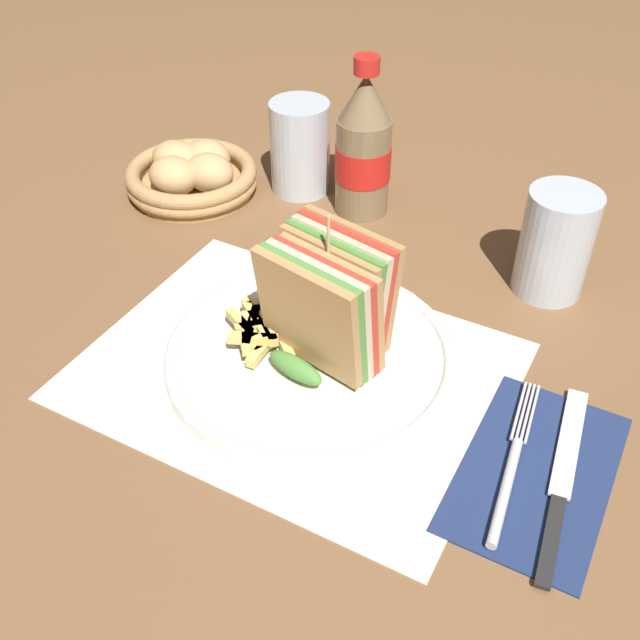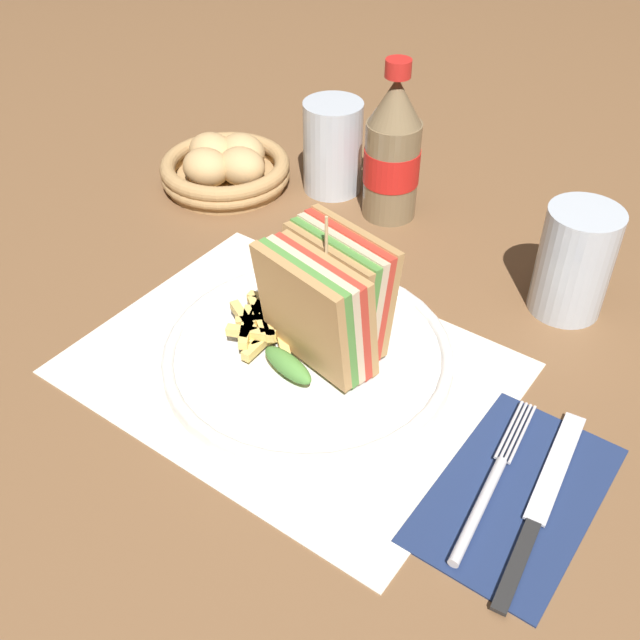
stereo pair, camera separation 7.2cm
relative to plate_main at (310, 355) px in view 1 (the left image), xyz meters
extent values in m
plane|color=brown|center=(-0.01, -0.01, -0.01)|extent=(4.00, 4.00, 0.00)
cube|color=silver|center=(-0.01, -0.02, -0.01)|extent=(0.40, 0.30, 0.00)
cylinder|color=white|center=(0.00, 0.00, 0.00)|extent=(0.28, 0.28, 0.01)
torus|color=white|center=(0.00, 0.00, 0.00)|extent=(0.28, 0.28, 0.01)
cube|color=tan|center=(0.01, -0.02, 0.07)|extent=(0.11, 0.04, 0.11)
cube|color=#518E3D|center=(0.01, -0.01, 0.07)|extent=(0.11, 0.04, 0.11)
cube|color=beige|center=(0.01, -0.01, 0.07)|extent=(0.11, 0.04, 0.11)
cube|color=red|center=(0.02, 0.00, 0.06)|extent=(0.11, 0.04, 0.11)
cube|color=tan|center=(0.02, 0.01, 0.06)|extent=(0.11, 0.04, 0.11)
ellipsoid|color=#518E3D|center=(0.01, -0.04, 0.02)|extent=(0.06, 0.03, 0.02)
cube|color=tan|center=(0.01, 0.01, 0.06)|extent=(0.11, 0.04, 0.11)
cube|color=#518E3D|center=(0.01, 0.02, 0.06)|extent=(0.11, 0.04, 0.11)
cube|color=beige|center=(0.01, 0.03, 0.07)|extent=(0.11, 0.04, 0.11)
cube|color=red|center=(0.01, 0.04, 0.07)|extent=(0.11, 0.04, 0.11)
cube|color=tan|center=(0.01, 0.05, 0.07)|extent=(0.11, 0.04, 0.11)
ellipsoid|color=#518E3D|center=(0.01, 0.01, 0.02)|extent=(0.06, 0.03, 0.02)
cylinder|color=tan|center=(0.01, 0.01, 0.08)|extent=(0.00, 0.00, 0.15)
cube|color=#E5C166|center=(-0.04, -0.02, 0.01)|extent=(0.01, 0.06, 0.01)
cube|color=#E5C166|center=(-0.03, -0.01, 0.01)|extent=(0.03, 0.05, 0.01)
cube|color=#E5C166|center=(-0.04, 0.00, 0.01)|extent=(0.05, 0.03, 0.01)
cube|color=#E5C166|center=(-0.02, -0.02, 0.01)|extent=(0.04, 0.04, 0.01)
cube|color=#E5C166|center=(-0.05, 0.01, 0.02)|extent=(0.05, 0.04, 0.01)
cube|color=#E5C166|center=(-0.05, -0.03, 0.02)|extent=(0.05, 0.03, 0.01)
cube|color=#E5C166|center=(-0.05, -0.01, 0.02)|extent=(0.05, 0.04, 0.01)
cube|color=#E5C166|center=(-0.06, -0.01, 0.02)|extent=(0.03, 0.06, 0.01)
cube|color=#E5C166|center=(-0.07, -0.02, 0.02)|extent=(0.05, 0.03, 0.01)
cube|color=#E5C166|center=(-0.06, -0.02, 0.02)|extent=(0.04, 0.05, 0.01)
cube|color=#E5C166|center=(-0.06, 0.00, 0.02)|extent=(0.05, 0.04, 0.01)
cube|color=#E5C166|center=(-0.05, -0.01, 0.02)|extent=(0.05, 0.05, 0.01)
cube|color=#E5C166|center=(-0.06, 0.02, 0.02)|extent=(0.05, 0.02, 0.01)
ellipsoid|color=maroon|center=(-0.06, 0.02, 0.02)|extent=(0.03, 0.03, 0.01)
cube|color=navy|center=(0.23, -0.03, -0.01)|extent=(0.12, 0.20, 0.00)
cylinder|color=silver|center=(0.22, -0.06, 0.00)|extent=(0.02, 0.11, 0.01)
cylinder|color=silver|center=(0.20, 0.03, 0.00)|extent=(0.01, 0.07, 0.00)
cylinder|color=silver|center=(0.20, 0.03, 0.00)|extent=(0.01, 0.07, 0.00)
cylinder|color=silver|center=(0.21, 0.03, 0.00)|extent=(0.01, 0.07, 0.00)
cylinder|color=silver|center=(0.21, 0.03, 0.00)|extent=(0.01, 0.07, 0.00)
cube|color=black|center=(0.26, -0.09, 0.00)|extent=(0.02, 0.09, 0.00)
cube|color=silver|center=(0.25, 0.01, 0.00)|extent=(0.03, 0.13, 0.00)
cylinder|color=#7A6647|center=(-0.08, 0.28, 0.05)|extent=(0.07, 0.07, 0.12)
cylinder|color=red|center=(-0.08, 0.28, 0.06)|extent=(0.07, 0.07, 0.04)
cone|color=#7A6647|center=(-0.08, 0.28, 0.14)|extent=(0.06, 0.06, 0.05)
cylinder|color=red|center=(-0.08, 0.28, 0.18)|extent=(0.03, 0.03, 0.02)
cylinder|color=silver|center=(0.17, 0.23, 0.05)|extent=(0.08, 0.08, 0.12)
cylinder|color=silver|center=(-0.17, 0.29, 0.05)|extent=(0.08, 0.08, 0.12)
cylinder|color=black|center=(-0.17, 0.29, 0.03)|extent=(0.07, 0.07, 0.07)
cylinder|color=#AD8451|center=(-0.30, 0.21, 0.00)|extent=(0.16, 0.16, 0.01)
torus|color=#AD8451|center=(-0.30, 0.21, 0.01)|extent=(0.17, 0.17, 0.02)
torus|color=#AD8451|center=(-0.30, 0.21, 0.02)|extent=(0.17, 0.17, 0.02)
ellipsoid|color=tan|center=(-0.27, 0.21, 0.03)|extent=(0.06, 0.06, 0.05)
ellipsoid|color=tan|center=(-0.29, 0.24, 0.03)|extent=(0.06, 0.06, 0.05)
ellipsoid|color=tan|center=(-0.32, 0.22, 0.03)|extent=(0.06, 0.06, 0.05)
ellipsoid|color=tan|center=(-0.30, 0.19, 0.03)|extent=(0.06, 0.06, 0.05)
camera|label=1|loc=(0.26, -0.47, 0.49)|focal=42.00mm
camera|label=2|loc=(0.32, -0.43, 0.49)|focal=42.00mm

